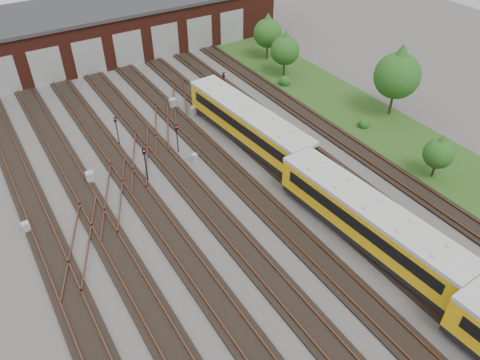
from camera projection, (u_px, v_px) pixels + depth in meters
ground at (262, 233)px, 35.40m from camera, size 120.00×120.00×0.00m
track_network at (256, 229)px, 35.66m from camera, size 30.40×70.00×0.33m
maintenance_shed at (88, 31)px, 60.25m from camera, size 51.00×12.50×6.35m
grass_verge at (356, 112)px, 50.07m from camera, size 8.00×55.00×0.05m
metro_train at (369, 221)px, 33.50m from camera, size 3.93×48.16×3.31m
signal_mast_0 at (145, 160)px, 39.37m from camera, size 0.28×0.27×3.26m
signal_mast_1 at (117, 128)px, 43.84m from camera, size 0.27×0.26×3.04m
signal_mast_2 at (177, 135)px, 42.88m from camera, size 0.29×0.27×2.99m
signal_mast_3 at (224, 83)px, 50.84m from camera, size 0.31×0.29×3.33m
relay_cabinet_0 at (26, 227)px, 35.28m from camera, size 0.59×0.51×0.91m
relay_cabinet_1 at (90, 177)px, 40.06m from camera, size 0.72×0.63×1.08m
relay_cabinet_2 at (194, 158)px, 42.52m from camera, size 0.64×0.59×0.87m
relay_cabinet_3 at (173, 104)px, 50.41m from camera, size 0.76×0.67×1.13m
relay_cabinet_4 at (193, 111)px, 49.34m from camera, size 0.68×0.62×0.94m
tree_0 at (268, 30)px, 58.90m from camera, size 3.61×3.61×5.99m
tree_1 at (285, 47)px, 54.92m from camera, size 3.44×3.44×5.71m
tree_2 at (398, 70)px, 46.70m from camera, size 4.67×4.67×7.74m
tree_3 at (440, 151)px, 39.33m from camera, size 2.61×2.61×4.32m
bush_0 at (364, 123)px, 47.32m from camera, size 1.08×1.08×1.08m
bush_1 at (285, 80)px, 54.83m from camera, size 1.31×1.31×1.31m
bush_2 at (243, 32)px, 67.10m from camera, size 1.26×1.26×1.26m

